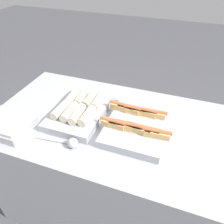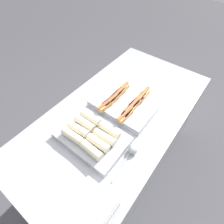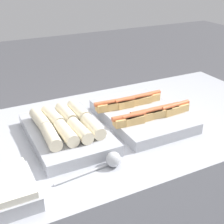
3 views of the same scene
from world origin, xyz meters
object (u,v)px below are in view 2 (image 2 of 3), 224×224
(tray_hotdogs, at_px, (125,103))
(serving_spoon_near, at_px, (132,151))
(tray_side_front, at_px, (85,214))
(tray_wraps, at_px, (92,136))

(tray_hotdogs, xyz_separation_m, serving_spoon_near, (-0.30, -0.26, -0.01))
(tray_side_front, relative_size, serving_spoon_near, 1.13)
(tray_wraps, bearing_deg, tray_hotdogs, -0.48)
(serving_spoon_near, bearing_deg, tray_wraps, 105.79)
(tray_hotdogs, relative_size, tray_wraps, 1.01)
(tray_hotdogs, xyz_separation_m, tray_side_front, (-0.73, -0.27, -0.00))
(tray_hotdogs, height_order, tray_wraps, tray_wraps)
(tray_hotdogs, height_order, tray_side_front, tray_hotdogs)
(tray_wraps, distance_m, tray_side_front, 0.45)
(serving_spoon_near, bearing_deg, tray_hotdogs, 41.51)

